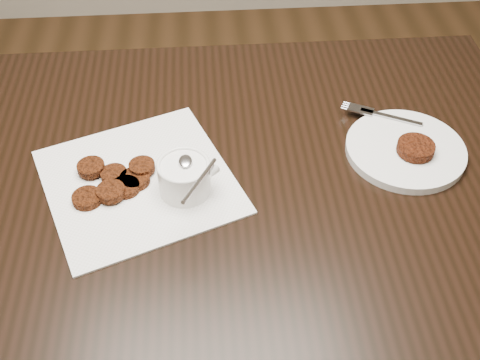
# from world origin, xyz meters

# --- Properties ---
(table) EXTENTS (1.40, 0.90, 0.75)m
(table) POSITION_xyz_m (-0.05, 0.04, 0.38)
(table) COLOR black
(table) RESTS_ON floor
(napkin) EXTENTS (0.41, 0.41, 0.00)m
(napkin) POSITION_xyz_m (-0.11, 0.05, 0.75)
(napkin) COLOR white
(napkin) RESTS_ON table
(sauce_ramekin) EXTENTS (0.14, 0.14, 0.13)m
(sauce_ramekin) POSITION_xyz_m (-0.03, 0.02, 0.82)
(sauce_ramekin) COLOR white
(sauce_ramekin) RESTS_ON napkin
(patty_cluster) EXTENTS (0.23, 0.23, 0.02)m
(patty_cluster) POSITION_xyz_m (-0.15, 0.04, 0.76)
(patty_cluster) COLOR #5B230C
(patty_cluster) RESTS_ON napkin
(plate_with_patty) EXTENTS (0.30, 0.30, 0.03)m
(plate_with_patty) POSITION_xyz_m (0.39, 0.09, 0.77)
(plate_with_patty) COLOR white
(plate_with_patty) RESTS_ON table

